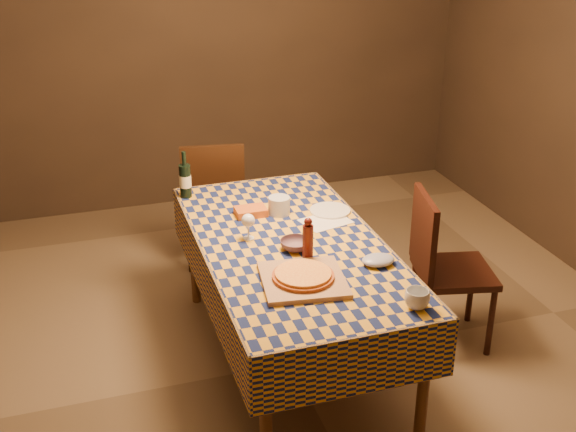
{
  "coord_description": "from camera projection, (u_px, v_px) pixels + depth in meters",
  "views": [
    {
      "loc": [
        -1.03,
        -3.22,
        2.48
      ],
      "look_at": [
        0.0,
        0.05,
        0.9
      ],
      "focal_mm": 45.0,
      "sensor_mm": 36.0,
      "label": 1
    }
  ],
  "objects": [
    {
      "name": "wine_bottle",
      "position": [
        185.0,
        180.0,
        4.29
      ],
      "size": [
        0.09,
        0.09,
        0.29
      ],
      "color": "black",
      "rests_on": "dining_table"
    },
    {
      "name": "bowl",
      "position": [
        296.0,
        245.0,
        3.7
      ],
      "size": [
        0.18,
        0.18,
        0.05
      ],
      "primitive_type": "imported",
      "rotation": [
        0.0,
        0.0,
        -0.14
      ],
      "color": "#5C424D",
      "rests_on": "dining_table"
    },
    {
      "name": "chair_right",
      "position": [
        441.0,
        262.0,
        4.11
      ],
      "size": [
        0.51,
        0.5,
        0.93
      ],
      "color": "black",
      "rests_on": "ground"
    },
    {
      "name": "flour_patch",
      "position": [
        326.0,
        221.0,
        4.02
      ],
      "size": [
        0.3,
        0.26,
        0.0
      ],
      "primitive_type": "cube",
      "rotation": [
        0.0,
        0.0,
        0.25
      ],
      "color": "silver",
      "rests_on": "dining_table"
    },
    {
      "name": "tumbler",
      "position": [
        417.0,
        299.0,
        3.18
      ],
      "size": [
        0.14,
        0.14,
        0.09
      ],
      "primitive_type": "imported",
      "rotation": [
        0.0,
        0.0,
        -0.29
      ],
      "color": "silver",
      "rests_on": "dining_table"
    },
    {
      "name": "wine_glass",
      "position": [
        248.0,
        221.0,
        3.78
      ],
      "size": [
        0.08,
        0.08,
        0.14
      ],
      "color": "white",
      "rests_on": "dining_table"
    },
    {
      "name": "flour_bag",
      "position": [
        378.0,
        260.0,
        3.55
      ],
      "size": [
        0.19,
        0.16,
        0.05
      ],
      "primitive_type": "ellipsoid",
      "rotation": [
        0.0,
        0.0,
        -0.26
      ],
      "color": "#9099B8",
      "rests_on": "dining_table"
    },
    {
      "name": "white_plate",
      "position": [
        330.0,
        211.0,
        4.13
      ],
      "size": [
        0.3,
        0.3,
        0.01
      ],
      "primitive_type": "cylinder",
      "rotation": [
        0.0,
        0.0,
        0.36
      ],
      "color": "silver",
      "rests_on": "dining_table"
    },
    {
      "name": "room",
      "position": [
        291.0,
        137.0,
        3.54
      ],
      "size": [
        5.0,
        5.1,
        2.7
      ],
      "color": "brown",
      "rests_on": "ground"
    },
    {
      "name": "deli_tub",
      "position": [
        279.0,
        206.0,
        4.09
      ],
      "size": [
        0.15,
        0.15,
        0.1
      ],
      "primitive_type": "cylinder",
      "rotation": [
        0.0,
        0.0,
        0.25
      ],
      "color": "#BABEC1",
      "rests_on": "dining_table"
    },
    {
      "name": "takeout_container",
      "position": [
        251.0,
        212.0,
        4.09
      ],
      "size": [
        0.17,
        0.12,
        0.04
      ],
      "primitive_type": "cube",
      "rotation": [
        0.0,
        0.0,
        -0.0
      ],
      "color": "#BD5518",
      "rests_on": "dining_table"
    },
    {
      "name": "dining_table",
      "position": [
        291.0,
        255.0,
        3.82
      ],
      "size": [
        0.94,
        1.84,
        0.77
      ],
      "color": "brown",
      "rests_on": "ground"
    },
    {
      "name": "pizza",
      "position": [
        303.0,
        275.0,
        3.39
      ],
      "size": [
        0.35,
        0.35,
        0.03
      ],
      "color": "#A4481B",
      "rests_on": "cutting_board"
    },
    {
      "name": "pepper_mill",
      "position": [
        308.0,
        240.0,
        3.57
      ],
      "size": [
        0.07,
        0.07,
        0.23
      ],
      "color": "#471310",
      "rests_on": "dining_table"
    },
    {
      "name": "cutting_board",
      "position": [
        303.0,
        280.0,
        3.4
      ],
      "size": [
        0.44,
        0.44,
        0.02
      ],
      "primitive_type": "cube",
      "rotation": [
        0.0,
        0.0,
        -0.13
      ],
      "color": "#A3734C",
      "rests_on": "dining_table"
    },
    {
      "name": "chair_far",
      "position": [
        213.0,
        196.0,
        4.97
      ],
      "size": [
        0.48,
        0.49,
        0.93
      ],
      "color": "black",
      "rests_on": "ground"
    }
  ]
}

